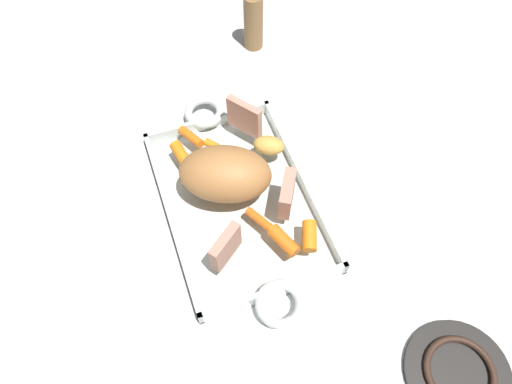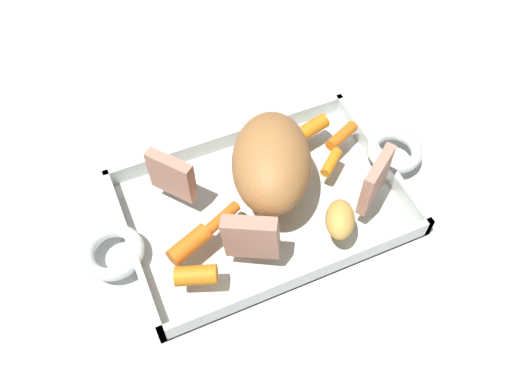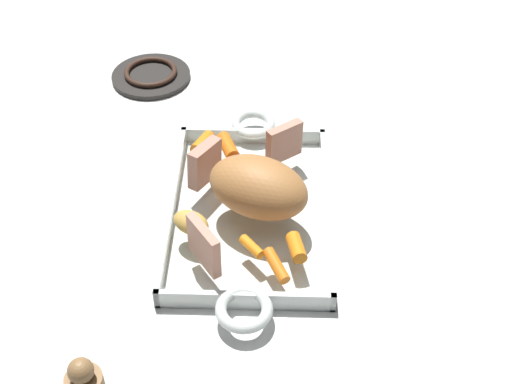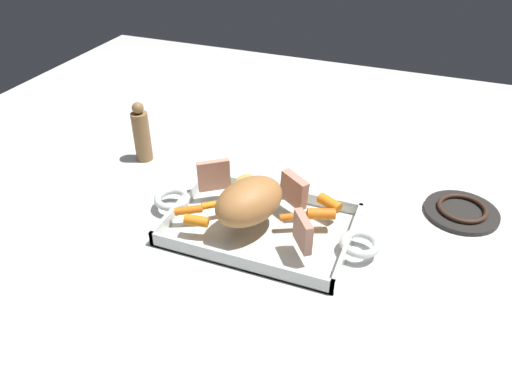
{
  "view_description": "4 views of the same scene",
  "coord_description": "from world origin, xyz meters",
  "px_view_note": "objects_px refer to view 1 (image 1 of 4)",
  "views": [
    {
      "loc": [
        0.41,
        -0.11,
        0.72
      ],
      "look_at": [
        0.02,
        0.02,
        0.06
      ],
      "focal_mm": 33.6,
      "sensor_mm": 36.0,
      "label": 1
    },
    {
      "loc": [
        0.17,
        0.36,
        0.61
      ],
      "look_at": [
        0.02,
        0.01,
        0.07
      ],
      "focal_mm": 38.2,
      "sensor_mm": 36.0,
      "label": 2
    },
    {
      "loc": [
        -0.75,
        -0.03,
        0.75
      ],
      "look_at": [
        0.01,
        -0.01,
        0.04
      ],
      "focal_mm": 48.35,
      "sensor_mm": 36.0,
      "label": 3
    },
    {
      "loc": [
        0.28,
        -0.73,
        0.62
      ],
      "look_at": [
        -0.02,
        0.03,
        0.07
      ],
      "focal_mm": 34.69,
      "sensor_mm": 36.0,
      "label": 4
    }
  ],
  "objects_px": {
    "roast_slice_outer": "(244,117)",
    "baby_carrot_northwest": "(284,241)",
    "baby_carrot_southeast": "(181,154)",
    "pork_roast": "(225,174)",
    "baby_carrot_northeast": "(191,137)",
    "roasting_dish": "(238,201)",
    "roast_slice_thin": "(226,247)",
    "roast_slice_thick": "(287,194)",
    "baby_carrot_short": "(215,146)",
    "pepper_mill": "(253,19)",
    "baby_carrot_southwest": "(309,236)",
    "potato_near_roast": "(269,145)",
    "stove_burner_rear": "(458,373)",
    "baby_carrot_center_left": "(262,221)"
  },
  "relations": [
    {
      "from": "roast_slice_outer",
      "to": "stove_burner_rear",
      "type": "bearing_deg",
      "value": 16.43
    },
    {
      "from": "baby_carrot_short",
      "to": "baby_carrot_northeast",
      "type": "relative_size",
      "value": 0.76
    },
    {
      "from": "baby_carrot_southwest",
      "to": "baby_carrot_southeast",
      "type": "bearing_deg",
      "value": -146.42
    },
    {
      "from": "potato_near_roast",
      "to": "baby_carrot_southeast",
      "type": "bearing_deg",
      "value": -104.5
    },
    {
      "from": "baby_carrot_northwest",
      "to": "stove_burner_rear",
      "type": "height_order",
      "value": "baby_carrot_northwest"
    },
    {
      "from": "baby_carrot_northeast",
      "to": "potato_near_roast",
      "type": "bearing_deg",
      "value": 60.08
    },
    {
      "from": "roast_slice_outer",
      "to": "roast_slice_thin",
      "type": "distance_m",
      "value": 0.25
    },
    {
      "from": "roast_slice_thick",
      "to": "roast_slice_outer",
      "type": "relative_size",
      "value": 0.94
    },
    {
      "from": "roast_slice_outer",
      "to": "potato_near_roast",
      "type": "distance_m",
      "value": 0.07
    },
    {
      "from": "pork_roast",
      "to": "baby_carrot_southwest",
      "type": "height_order",
      "value": "pork_roast"
    },
    {
      "from": "baby_carrot_northwest",
      "to": "baby_carrot_southeast",
      "type": "height_order",
      "value": "same"
    },
    {
      "from": "roast_slice_thick",
      "to": "baby_carrot_southwest",
      "type": "xyz_separation_m",
      "value": [
        0.07,
        0.01,
        -0.02
      ]
    },
    {
      "from": "baby_carrot_southeast",
      "to": "baby_carrot_short",
      "type": "distance_m",
      "value": 0.06
    },
    {
      "from": "pork_roast",
      "to": "baby_carrot_northeast",
      "type": "height_order",
      "value": "pork_roast"
    },
    {
      "from": "pepper_mill",
      "to": "pork_roast",
      "type": "bearing_deg",
      "value": -26.29
    },
    {
      "from": "pork_roast",
      "to": "roast_slice_outer",
      "type": "bearing_deg",
      "value": 147.16
    },
    {
      "from": "baby_carrot_center_left",
      "to": "pepper_mill",
      "type": "height_order",
      "value": "pepper_mill"
    },
    {
      "from": "baby_carrot_northeast",
      "to": "potato_near_roast",
      "type": "relative_size",
      "value": 0.98
    },
    {
      "from": "baby_carrot_northwest",
      "to": "pepper_mill",
      "type": "bearing_deg",
      "value": 165.9
    },
    {
      "from": "baby_carrot_southeast",
      "to": "potato_near_roast",
      "type": "bearing_deg",
      "value": 75.5
    },
    {
      "from": "roast_slice_outer",
      "to": "baby_carrot_northwest",
      "type": "height_order",
      "value": "roast_slice_outer"
    },
    {
      "from": "roasting_dish",
      "to": "roast_slice_thin",
      "type": "height_order",
      "value": "roast_slice_thin"
    },
    {
      "from": "baby_carrot_short",
      "to": "baby_carrot_center_left",
      "type": "bearing_deg",
      "value": 8.6
    },
    {
      "from": "baby_carrot_center_left",
      "to": "baby_carrot_northeast",
      "type": "height_order",
      "value": "baby_carrot_northeast"
    },
    {
      "from": "roast_slice_thick",
      "to": "pepper_mill",
      "type": "bearing_deg",
      "value": 167.8
    },
    {
      "from": "pork_roast",
      "to": "baby_carrot_northeast",
      "type": "relative_size",
      "value": 2.79
    },
    {
      "from": "roast_slice_outer",
      "to": "baby_carrot_southeast",
      "type": "distance_m",
      "value": 0.13
    },
    {
      "from": "potato_near_roast",
      "to": "pepper_mill",
      "type": "xyz_separation_m",
      "value": [
        -0.3,
        0.08,
        0.02
      ]
    },
    {
      "from": "pork_roast",
      "to": "pepper_mill",
      "type": "distance_m",
      "value": 0.39
    },
    {
      "from": "baby_carrot_center_left",
      "to": "roasting_dish",
      "type": "bearing_deg",
      "value": -164.41
    },
    {
      "from": "roasting_dish",
      "to": "pepper_mill",
      "type": "height_order",
      "value": "pepper_mill"
    },
    {
      "from": "baby_carrot_northwest",
      "to": "baby_carrot_center_left",
      "type": "distance_m",
      "value": 0.05
    },
    {
      "from": "baby_carrot_southwest",
      "to": "roast_slice_thick",
      "type": "bearing_deg",
      "value": -172.25
    },
    {
      "from": "roast_slice_outer",
      "to": "baby_carrot_northeast",
      "type": "relative_size",
      "value": 1.25
    },
    {
      "from": "potato_near_roast",
      "to": "baby_carrot_short",
      "type": "bearing_deg",
      "value": -112.32
    },
    {
      "from": "baby_carrot_center_left",
      "to": "stove_burner_rear",
      "type": "relative_size",
      "value": 0.41
    },
    {
      "from": "baby_carrot_northwest",
      "to": "baby_carrot_short",
      "type": "distance_m",
      "value": 0.22
    },
    {
      "from": "roast_slice_thick",
      "to": "baby_carrot_northwest",
      "type": "bearing_deg",
      "value": -25.14
    },
    {
      "from": "pork_roast",
      "to": "pepper_mill",
      "type": "height_order",
      "value": "pepper_mill"
    },
    {
      "from": "roast_slice_thin",
      "to": "roasting_dish",
      "type": "bearing_deg",
      "value": 152.94
    },
    {
      "from": "baby_carrot_short",
      "to": "roast_slice_thin",
      "type": "bearing_deg",
      "value": -12.45
    },
    {
      "from": "roast_slice_thin",
      "to": "pepper_mill",
      "type": "xyz_separation_m",
      "value": [
        -0.47,
        0.21,
        0.0
      ]
    },
    {
      "from": "roast_slice_outer",
      "to": "stove_burner_rear",
      "type": "distance_m",
      "value": 0.53
    },
    {
      "from": "baby_carrot_southwest",
      "to": "potato_near_roast",
      "type": "relative_size",
      "value": 0.87
    },
    {
      "from": "roast_slice_thick",
      "to": "baby_carrot_northeast",
      "type": "bearing_deg",
      "value": -148.69
    },
    {
      "from": "roast_slice_thin",
      "to": "pork_roast",
      "type": "bearing_deg",
      "value": 162.27
    },
    {
      "from": "roasting_dish",
      "to": "baby_carrot_northeast",
      "type": "bearing_deg",
      "value": -163.07
    },
    {
      "from": "stove_burner_rear",
      "to": "baby_carrot_northwest",
      "type": "bearing_deg",
      "value": -147.6
    },
    {
      "from": "roasting_dish",
      "to": "roast_slice_outer",
      "type": "xyz_separation_m",
      "value": [
        -0.13,
        0.06,
        0.06
      ]
    },
    {
      "from": "baby_carrot_center_left",
      "to": "potato_near_roast",
      "type": "xyz_separation_m",
      "value": [
        -0.13,
        0.06,
        0.01
      ]
    }
  ]
}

